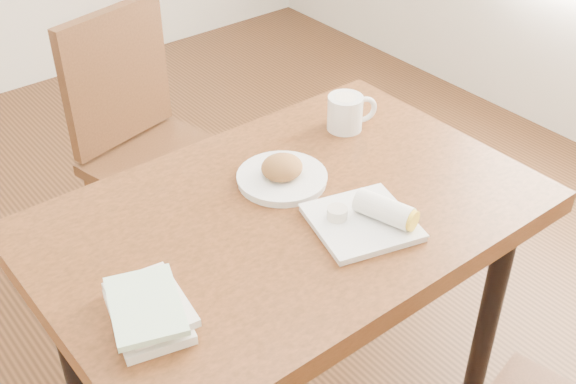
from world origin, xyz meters
TOP-DOWN VIEW (x-y plane):
  - table at (0.00, 0.00)m, footprint 1.20×0.78m
  - chair_far at (0.05, 0.81)m, footprint 0.50×0.50m
  - plate_scone at (0.06, 0.10)m, footprint 0.23×0.23m
  - coffee_mug at (0.36, 0.19)m, footprint 0.14×0.10m
  - plate_burrito at (0.10, -0.17)m, footprint 0.27×0.27m
  - book_stack at (-0.44, -0.11)m, footprint 0.19×0.23m

SIDE VIEW (x-z plane):
  - chair_far at x=0.05m, z-range 0.07..1.03m
  - table at x=0.00m, z-range 0.29..1.04m
  - plate_scone at x=0.06m, z-range 0.74..0.81m
  - plate_burrito at x=0.10m, z-range 0.74..0.81m
  - book_stack at x=-0.44m, z-range 0.75..0.80m
  - coffee_mug at x=0.36m, z-range 0.75..0.85m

